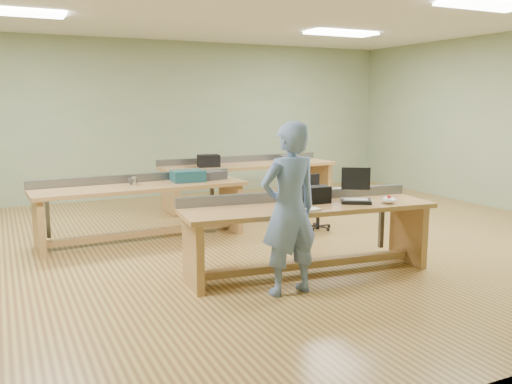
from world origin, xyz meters
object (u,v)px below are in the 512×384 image
Objects in this scene: person at (289,209)px; drinks_can at (134,181)px; workbench_front at (307,223)px; parts_bin_teal at (188,176)px; parts_bin_grey at (210,175)px; mug at (133,181)px; workbench_mid at (141,199)px; laptop_base at (356,201)px; workbench_back at (248,174)px; camera_bag at (317,195)px; task_chair at (316,209)px.

person reaches higher than drinks_can.
workbench_front is 24.53× the size of drinks_can.
parts_bin_teal is 0.35m from parts_bin_grey.
workbench_front is 22.17× the size of mug.
workbench_front is 0.99× the size of workbench_mid.
workbench_front is 2.58m from drinks_can.
laptop_base is at bearing -71.27° from parts_bin_grey.
workbench_back is 7.28× the size of parts_bin_teal.
workbench_mid is at bearing 127.80° from camera_bag.
task_chair is at bearing -10.72° from mug.
mug is at bearing 155.98° from workbench_mid.
parts_bin_teal is (-1.65, -1.58, 0.26)m from workbench_back.
parts_bin_grey is (-1.31, -1.52, 0.25)m from workbench_back.
parts_bin_teal is 0.76m from drinks_can.
workbench_mid reaches higher than laptop_base.
mug is (-0.87, 2.69, -0.03)m from person.
parts_bin_teal is at bearing 0.67° from mug.
workbench_mid is 6.48× the size of parts_bin_teal.
person reaches higher than workbench_back.
drinks_can is (-0.87, 2.66, -0.03)m from person.
task_chair is 1.82× the size of parts_bin_grey.
mug is (-1.51, 2.15, -0.04)m from camera_bag.
workbench_front is 1.68× the size of person.
camera_bag is 0.35× the size of task_chair.
drinks_can reaches higher than workbench_front.
drinks_can is (-1.51, 2.12, -0.04)m from camera_bag.
laptop_base is (0.55, -0.12, 0.21)m from workbench_front.
person is 2.70m from parts_bin_teal.
laptop_base is 0.40× the size of task_chair.
camera_bag is 0.62× the size of parts_bin_teal.
task_chair is 1.80× the size of parts_bin_teal.
person is 3.87× the size of parts_bin_grey.
workbench_back reaches higher than laptop_base.
parts_bin_grey is (0.23, 2.75, -0.03)m from person.
workbench_mid is 6.58× the size of parts_bin_grey.
drinks_can is (-0.76, -0.04, -0.02)m from parts_bin_teal.
laptop_base is at bearing -54.04° from workbench_mid.
camera_bag is at bearing -54.84° from mug.
drinks_can reaches higher than mug.
workbench_mid is at bearing 156.47° from task_chair.
camera_bag is at bearing 25.41° from workbench_front.
laptop_base is at bearing -122.31° from task_chair.
workbench_front is at bearing -57.90° from drinks_can.
drinks_can is (-2.55, 0.45, 0.52)m from task_chair.
laptop_base is 0.74× the size of parts_bin_grey.
person is 0.84m from camera_bag.
workbench_mid is 0.27m from drinks_can.
workbench_front is 2.60m from mug.
workbench_mid is 2.93m from laptop_base.
parts_bin_grey is (-0.26, 2.27, 0.26)m from workbench_front.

